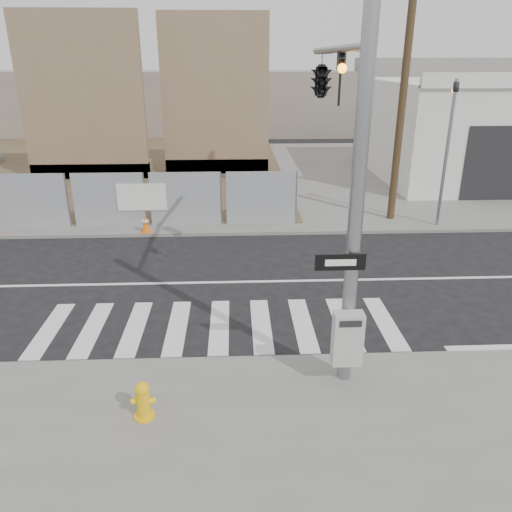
{
  "coord_description": "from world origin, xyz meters",
  "views": [
    {
      "loc": [
        0.42,
        -12.97,
        5.95
      ],
      "look_at": [
        0.92,
        -1.53,
        1.4
      ],
      "focal_mm": 35.0,
      "sensor_mm": 36.0,
      "label": 1
    }
  ],
  "objects_px": {
    "fire_hydrant": "(143,400)",
    "traffic_cone_d": "(145,224)",
    "signal_pole": "(331,117)",
    "auto_shop": "(495,129)"
  },
  "relations": [
    {
      "from": "signal_pole",
      "to": "auto_shop",
      "type": "relative_size",
      "value": 0.58
    },
    {
      "from": "auto_shop",
      "to": "fire_hydrant",
      "type": "distance_m",
      "value": 24.27
    },
    {
      "from": "auto_shop",
      "to": "traffic_cone_d",
      "type": "relative_size",
      "value": 18.67
    },
    {
      "from": "signal_pole",
      "to": "auto_shop",
      "type": "distance_m",
      "value": 19.04
    },
    {
      "from": "fire_hydrant",
      "to": "auto_shop",
      "type": "bearing_deg",
      "value": 29.66
    },
    {
      "from": "signal_pole",
      "to": "auto_shop",
      "type": "bearing_deg",
      "value": 52.54
    },
    {
      "from": "signal_pole",
      "to": "fire_hydrant",
      "type": "relative_size",
      "value": 9.88
    },
    {
      "from": "signal_pole",
      "to": "fire_hydrant",
      "type": "distance_m",
      "value": 6.83
    },
    {
      "from": "fire_hydrant",
      "to": "traffic_cone_d",
      "type": "height_order",
      "value": "fire_hydrant"
    },
    {
      "from": "auto_shop",
      "to": "traffic_cone_d",
      "type": "height_order",
      "value": "auto_shop"
    }
  ]
}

